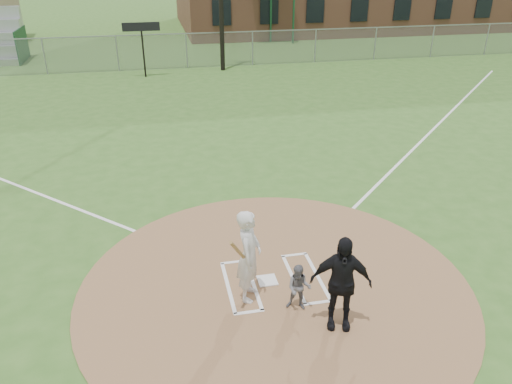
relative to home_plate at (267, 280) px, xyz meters
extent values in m
plane|color=#356121|center=(0.13, -0.19, -0.03)|extent=(140.00, 140.00, 0.00)
cylinder|color=#946B46|center=(0.13, -0.19, -0.02)|extent=(8.40, 8.40, 0.02)
cube|color=white|center=(0.00, 0.00, 0.00)|extent=(0.41, 0.41, 0.03)
cube|color=white|center=(9.13, 8.81, -0.03)|extent=(17.04, 17.04, 0.01)
imported|color=slate|center=(0.40, -1.01, 0.49)|extent=(0.60, 0.54, 1.01)
imported|color=black|center=(1.01, -1.63, 0.96)|extent=(1.23, 0.79, 1.95)
cube|color=white|center=(-0.87, -0.04, -0.01)|extent=(0.08, 1.80, 0.01)
cube|color=white|center=(-0.32, -0.04, -0.01)|extent=(0.08, 1.80, 0.01)
cube|color=white|center=(-0.59, 0.86, -0.01)|extent=(0.62, 0.08, 0.01)
cube|color=white|center=(-0.59, -0.94, -0.01)|extent=(0.62, 0.08, 0.01)
cube|color=white|center=(1.13, -0.04, -0.01)|extent=(0.08, 1.80, 0.01)
cube|color=white|center=(0.58, -0.04, -0.01)|extent=(0.08, 1.80, 0.01)
cube|color=white|center=(0.85, 0.86, -0.01)|extent=(0.62, 0.08, 0.01)
cube|color=white|center=(0.85, -0.94, -0.01)|extent=(0.62, 0.08, 0.01)
imported|color=silver|center=(-0.49, -0.43, 0.99)|extent=(0.72, 0.86, 2.00)
cylinder|color=olive|center=(-0.79, -0.83, 1.42)|extent=(0.40, 0.53, 0.70)
cube|color=slate|center=(0.13, 21.81, 0.97)|extent=(56.00, 0.03, 2.00)
cube|color=gray|center=(0.13, 21.81, 1.97)|extent=(56.00, 0.06, 0.06)
cube|color=gray|center=(0.13, 21.81, 0.97)|extent=(56.08, 0.08, 2.00)
cube|color=#194728|center=(-9.87, 26.01, 0.97)|extent=(0.08, 3.20, 2.00)
cube|color=#194728|center=(7.13, 29.65, 2.22)|extent=(0.12, 0.12, 4.50)
cube|color=#194728|center=(8.63, 28.70, 2.22)|extent=(0.12, 0.12, 4.50)
cylinder|color=black|center=(-2.37, 20.01, 1.27)|extent=(0.10, 0.10, 2.60)
cube|color=black|center=(-2.37, 20.01, 2.67)|extent=(2.00, 0.10, 0.45)
camera|label=1|loc=(-2.08, -8.66, 6.54)|focal=35.00mm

